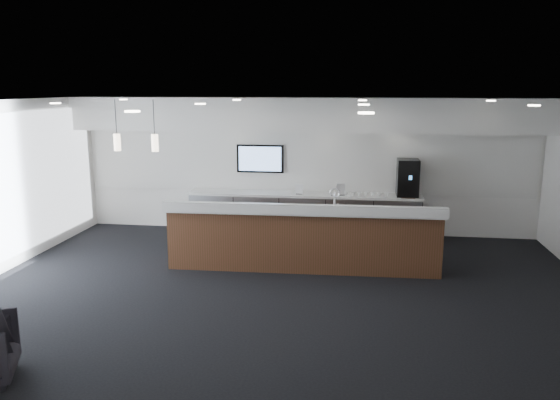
# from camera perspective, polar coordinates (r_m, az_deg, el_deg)

# --- Properties ---
(ground) EXTENTS (10.00, 10.00, 0.00)m
(ground) POSITION_cam_1_polar(r_m,az_deg,el_deg) (8.65, 0.03, -10.09)
(ground) COLOR black
(ground) RESTS_ON ground
(ceiling) EXTENTS (10.00, 8.00, 0.02)m
(ceiling) POSITION_cam_1_polar(r_m,az_deg,el_deg) (8.03, 0.03, 10.19)
(ceiling) COLOR black
(ceiling) RESTS_ON back_wall
(back_wall) EXTENTS (10.00, 0.02, 3.00)m
(back_wall) POSITION_cam_1_polar(r_m,az_deg,el_deg) (12.13, 2.67, 3.60)
(back_wall) COLOR white
(back_wall) RESTS_ON ground
(soffit_bulkhead) EXTENTS (10.00, 0.90, 0.70)m
(soffit_bulkhead) POSITION_cam_1_polar(r_m,az_deg,el_deg) (11.57, 2.51, 8.93)
(soffit_bulkhead) COLOR white
(soffit_bulkhead) RESTS_ON back_wall
(alcove_panel) EXTENTS (9.80, 0.06, 1.40)m
(alcove_panel) POSITION_cam_1_polar(r_m,az_deg,el_deg) (12.08, 2.66, 4.05)
(alcove_panel) COLOR white
(alcove_panel) RESTS_ON back_wall
(back_credenza) EXTENTS (5.06, 0.66, 0.95)m
(back_credenza) POSITION_cam_1_polar(r_m,az_deg,el_deg) (11.97, 2.46, -1.49)
(back_credenza) COLOR #9A9CA2
(back_credenza) RESTS_ON ground
(wall_tv) EXTENTS (1.05, 0.08, 0.62)m
(wall_tv) POSITION_cam_1_polar(r_m,az_deg,el_deg) (12.15, -2.08, 4.33)
(wall_tv) COLOR black
(wall_tv) RESTS_ON back_wall
(pendant_left) EXTENTS (0.12, 0.12, 0.30)m
(pendant_left) POSITION_cam_1_polar(r_m,az_deg,el_deg) (9.48, -13.86, 5.55)
(pendant_left) COLOR #FFE8C6
(pendant_left) RESTS_ON ceiling
(pendant_right) EXTENTS (0.12, 0.12, 0.30)m
(pendant_right) POSITION_cam_1_polar(r_m,az_deg,el_deg) (9.77, -17.69, 5.51)
(pendant_right) COLOR #FFE8C6
(pendant_right) RESTS_ON ceiling
(ceiling_can_lights) EXTENTS (7.00, 5.00, 0.02)m
(ceiling_can_lights) POSITION_cam_1_polar(r_m,az_deg,el_deg) (8.04, 0.03, 9.98)
(ceiling_can_lights) COLOR white
(ceiling_can_lights) RESTS_ON ceiling
(service_counter) EXTENTS (4.89, 0.95, 1.49)m
(service_counter) POSITION_cam_1_polar(r_m,az_deg,el_deg) (9.78, 2.40, -3.93)
(service_counter) COLOR #472D17
(service_counter) RESTS_ON ground
(coffee_machine) EXTENTS (0.45, 0.58, 0.78)m
(coffee_machine) POSITION_cam_1_polar(r_m,az_deg,el_deg) (11.81, 13.20, 2.29)
(coffee_machine) COLOR black
(coffee_machine) RESTS_ON back_credenza
(info_sign_left) EXTENTS (0.16, 0.03, 0.22)m
(info_sign_left) POSITION_cam_1_polar(r_m,az_deg,el_deg) (11.72, 2.02, 1.15)
(info_sign_left) COLOR white
(info_sign_left) RESTS_ON back_credenza
(info_sign_right) EXTENTS (0.19, 0.08, 0.25)m
(info_sign_right) POSITION_cam_1_polar(r_m,az_deg,el_deg) (11.66, 6.36, 1.10)
(info_sign_right) COLOR white
(info_sign_right) RESTS_ON back_credenza
(cup_0) EXTENTS (0.09, 0.09, 0.09)m
(cup_0) POSITION_cam_1_polar(r_m,az_deg,el_deg) (11.71, 11.04, 0.58)
(cup_0) COLOR white
(cup_0) RESTS_ON back_credenza
(cup_1) EXTENTS (0.13, 0.13, 0.09)m
(cup_1) POSITION_cam_1_polar(r_m,az_deg,el_deg) (11.70, 10.36, 0.60)
(cup_1) COLOR white
(cup_1) RESTS_ON back_credenza
(cup_2) EXTENTS (0.11, 0.11, 0.09)m
(cup_2) POSITION_cam_1_polar(r_m,az_deg,el_deg) (11.70, 9.67, 0.62)
(cup_2) COLOR white
(cup_2) RESTS_ON back_credenza
(cup_3) EXTENTS (0.12, 0.12, 0.09)m
(cup_3) POSITION_cam_1_polar(r_m,az_deg,el_deg) (11.69, 8.99, 0.64)
(cup_3) COLOR white
(cup_3) RESTS_ON back_credenza
(cup_4) EXTENTS (0.13, 0.13, 0.09)m
(cup_4) POSITION_cam_1_polar(r_m,az_deg,el_deg) (11.69, 8.30, 0.66)
(cup_4) COLOR white
(cup_4) RESTS_ON back_credenza
(cup_5) EXTENTS (0.10, 0.10, 0.09)m
(cup_5) POSITION_cam_1_polar(r_m,az_deg,el_deg) (11.69, 7.62, 0.68)
(cup_5) COLOR white
(cup_5) RESTS_ON back_credenza
(cup_6) EXTENTS (0.13, 0.13, 0.09)m
(cup_6) POSITION_cam_1_polar(r_m,az_deg,el_deg) (11.69, 6.93, 0.70)
(cup_6) COLOR white
(cup_6) RESTS_ON back_credenza
(cup_7) EXTENTS (0.11, 0.11, 0.09)m
(cup_7) POSITION_cam_1_polar(r_m,az_deg,el_deg) (11.70, 6.25, 0.72)
(cup_7) COLOR white
(cup_7) RESTS_ON back_credenza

